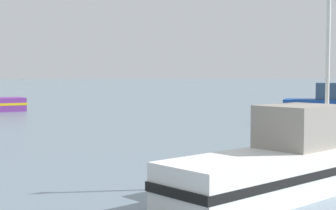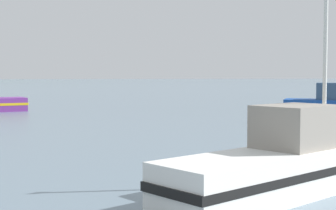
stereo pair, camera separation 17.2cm
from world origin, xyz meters
name	(u,v)px [view 2 (the right image)]	position (x,y,z in m)	size (l,w,h in m)	color
fishing_boat_white	(315,160)	(-2.69, 14.48, 0.78)	(10.92, 7.97, 5.75)	white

